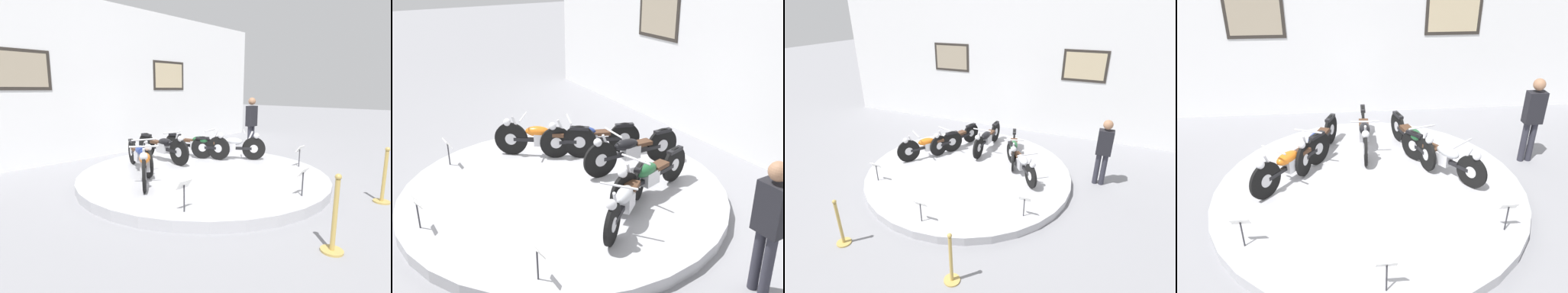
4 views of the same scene
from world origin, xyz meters
The scene contains 12 objects.
ground_plane centered at (0.00, 0.00, 0.00)m, with size 60.00×60.00×0.00m, color gray.
display_platform centered at (0.00, 0.00, 0.10)m, with size 5.45×5.45×0.19m, color #ADADB2.
back_wall centered at (0.00, 3.96, 2.28)m, with size 14.00×0.22×4.55m.
motorcycle_orange centered at (-1.38, 0.29, 0.58)m, with size 1.28×1.61×0.80m.
motorcycle_blue centered at (-0.95, 1.06, 0.57)m, with size 0.78×1.86×0.79m.
motorcycle_black centered at (0.00, 1.38, 0.59)m, with size 0.54×2.02×0.81m.
motorcycle_green centered at (0.95, 1.06, 0.57)m, with size 0.66×1.92×0.79m.
motorcycle_silver centered at (1.38, 0.29, 0.56)m, with size 1.23×1.58×0.78m.
info_placard_front_left centered at (-1.92, -1.40, 0.56)m, with size 0.26×0.11×0.51m.
info_placard_front_centre centered at (0.00, -2.37, 0.56)m, with size 0.26×0.11×0.51m.
info_placard_front_right centered at (1.92, -1.40, 0.56)m, with size 0.26×0.11×0.51m.
visitor_standing centered at (3.32, 0.92, 1.01)m, with size 0.36×0.23×1.77m.
Camera 2 is at (6.08, -3.22, 3.88)m, focal length 42.00 mm.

